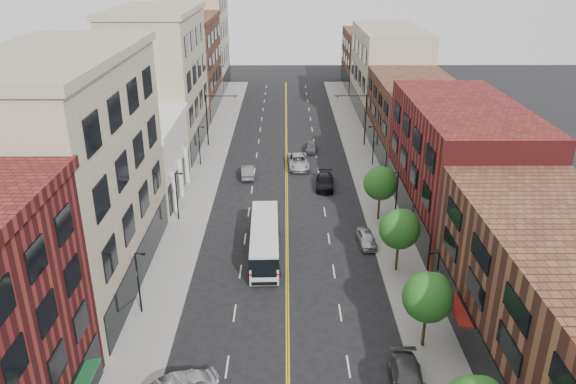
{
  "coord_description": "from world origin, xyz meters",
  "views": [
    {
      "loc": [
        -0.13,
        -27.44,
        25.08
      ],
      "look_at": [
        0.1,
        19.61,
        5.0
      ],
      "focal_mm": 35.0,
      "sensor_mm": 36.0,
      "label": 1
    }
  ],
  "objects_px": {
    "car_lane_behind": "(248,172)",
    "car_parked_far": "(367,239)",
    "car_lane_c": "(311,147)",
    "car_parked_mid": "(408,381)",
    "car_lane_a": "(325,182)",
    "city_bus": "(265,238)",
    "car_lane_b": "(298,161)"
  },
  "relations": [
    {
      "from": "car_lane_behind",
      "to": "car_parked_far",
      "type": "bearing_deg",
      "value": 120.83
    },
    {
      "from": "car_lane_a",
      "to": "car_parked_far",
      "type": "bearing_deg",
      "value": -73.84
    },
    {
      "from": "car_lane_behind",
      "to": "car_lane_b",
      "type": "relative_size",
      "value": 0.76
    },
    {
      "from": "car_lane_behind",
      "to": "car_lane_a",
      "type": "height_order",
      "value": "car_lane_a"
    },
    {
      "from": "city_bus",
      "to": "car_parked_mid",
      "type": "xyz_separation_m",
      "value": [
        9.4,
        -17.13,
        -0.93
      ]
    },
    {
      "from": "city_bus",
      "to": "car_lane_c",
      "type": "xyz_separation_m",
      "value": [
        5.38,
        28.5,
        -1.0
      ]
    },
    {
      "from": "car_lane_behind",
      "to": "car_lane_c",
      "type": "xyz_separation_m",
      "value": [
        8.1,
        9.46,
        -0.06
      ]
    },
    {
      "from": "city_bus",
      "to": "car_lane_a",
      "type": "xyz_separation_m",
      "value": [
        6.43,
        15.67,
        -0.93
      ]
    },
    {
      "from": "car_lane_b",
      "to": "car_lane_c",
      "type": "bearing_deg",
      "value": 69.24
    },
    {
      "from": "car_parked_far",
      "to": "car_lane_c",
      "type": "height_order",
      "value": "car_lane_c"
    },
    {
      "from": "car_parked_far",
      "to": "car_parked_mid",
      "type": "bearing_deg",
      "value": -93.59
    },
    {
      "from": "car_parked_mid",
      "to": "car_lane_behind",
      "type": "xyz_separation_m",
      "value": [
        -12.11,
        36.17,
        -0.02
      ]
    },
    {
      "from": "city_bus",
      "to": "car_lane_c",
      "type": "distance_m",
      "value": 29.03
    },
    {
      "from": "city_bus",
      "to": "car_lane_behind",
      "type": "distance_m",
      "value": 19.26
    },
    {
      "from": "car_parked_far",
      "to": "car_lane_behind",
      "type": "xyz_separation_m",
      "value": [
        -12.11,
        17.26,
        0.06
      ]
    },
    {
      "from": "car_parked_mid",
      "to": "car_lane_a",
      "type": "height_order",
      "value": "car_parked_mid"
    },
    {
      "from": "car_lane_a",
      "to": "car_lane_c",
      "type": "height_order",
      "value": "car_lane_a"
    },
    {
      "from": "car_lane_behind",
      "to": "car_lane_c",
      "type": "height_order",
      "value": "car_lane_behind"
    },
    {
      "from": "car_lane_behind",
      "to": "city_bus",
      "type": "bearing_deg",
      "value": 93.87
    },
    {
      "from": "car_parked_mid",
      "to": "car_lane_a",
      "type": "xyz_separation_m",
      "value": [
        -2.97,
        32.79,
        -0.0
      ]
    },
    {
      "from": "car_lane_a",
      "to": "car_lane_b",
      "type": "xyz_separation_m",
      "value": [
        -2.93,
        6.73,
        0.07
      ]
    },
    {
      "from": "car_parked_far",
      "to": "car_lane_a",
      "type": "bearing_deg",
      "value": 98.49
    },
    {
      "from": "car_lane_behind",
      "to": "car_lane_c",
      "type": "bearing_deg",
      "value": -134.79
    },
    {
      "from": "car_parked_far",
      "to": "city_bus",
      "type": "bearing_deg",
      "value": -172.83
    },
    {
      "from": "car_lane_a",
      "to": "car_parked_mid",
      "type": "bearing_deg",
      "value": -80.74
    },
    {
      "from": "car_lane_b",
      "to": "car_lane_behind",
      "type": "bearing_deg",
      "value": -155.26
    },
    {
      "from": "car_parked_mid",
      "to": "car_lane_a",
      "type": "relative_size",
      "value": 1.01
    },
    {
      "from": "car_parked_mid",
      "to": "car_lane_c",
      "type": "height_order",
      "value": "car_parked_mid"
    },
    {
      "from": "car_lane_b",
      "to": "car_lane_c",
      "type": "height_order",
      "value": "car_lane_b"
    },
    {
      "from": "car_parked_far",
      "to": "car_lane_b",
      "type": "height_order",
      "value": "car_lane_b"
    },
    {
      "from": "car_parked_mid",
      "to": "car_lane_behind",
      "type": "relative_size",
      "value": 1.16
    },
    {
      "from": "city_bus",
      "to": "car_parked_mid",
      "type": "distance_m",
      "value": 19.56
    }
  ]
}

